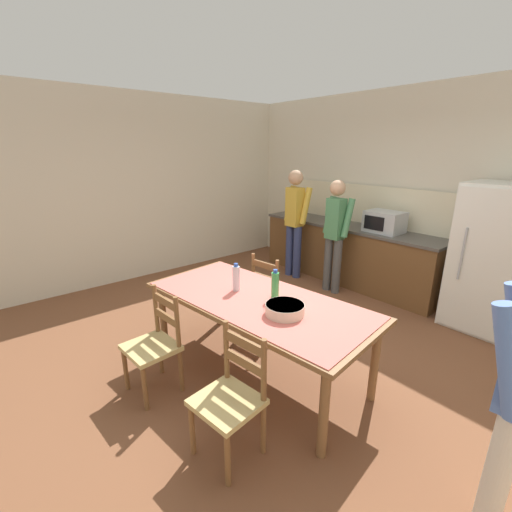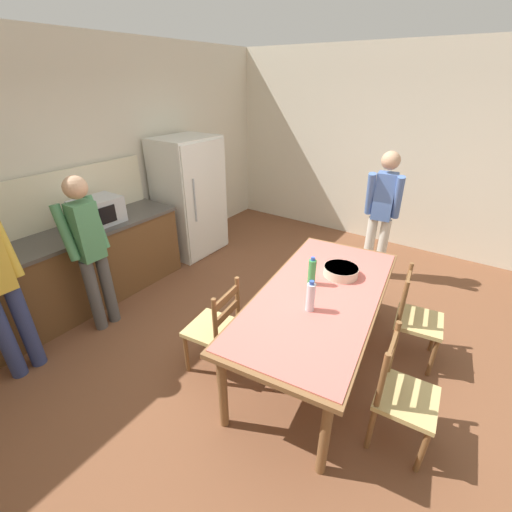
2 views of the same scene
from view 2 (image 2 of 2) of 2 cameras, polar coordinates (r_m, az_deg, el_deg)
ground_plane at (r=3.63m, az=2.65°, el=-14.41°), size 8.32×8.32×0.00m
wall_back at (r=4.77m, az=-25.90°, el=13.07°), size 6.52×0.12×2.90m
wall_right at (r=5.83m, az=21.03°, el=16.16°), size 0.12×5.20×2.90m
kitchen_counter at (r=4.36m, az=-30.11°, el=-3.30°), size 3.03×0.66×0.92m
counter_splashback at (r=4.35m, az=-34.30°, el=6.62°), size 2.99×0.03×0.60m
refrigerator at (r=5.23m, az=-10.97°, el=9.59°), size 0.88×0.73×1.72m
microwave at (r=4.35m, az=-24.91°, el=6.77°), size 0.50×0.39×0.30m
dining_table at (r=3.06m, az=10.52°, el=-7.22°), size 2.26×1.23×0.77m
bottle_near_centre at (r=2.74m, az=9.09°, el=-6.73°), size 0.07×0.07×0.27m
bottle_off_centre at (r=3.08m, az=9.30°, el=-2.61°), size 0.07×0.07×0.27m
serving_bowl at (r=3.30m, az=13.97°, el=-2.38°), size 0.32×0.32×0.09m
chair_side_near_right at (r=3.54m, az=24.96°, el=-9.48°), size 0.47×0.45×0.91m
chair_side_far_left at (r=3.14m, az=-6.81°, el=-11.86°), size 0.47×0.45×0.91m
chair_side_near_left at (r=2.79m, az=23.05°, el=-20.55°), size 0.45×0.43×0.91m
person_at_counter at (r=3.77m, az=-25.98°, el=1.22°), size 0.42×0.29×1.65m
person_by_table at (r=4.64m, az=20.24°, el=7.12°), size 0.31×0.44×1.67m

